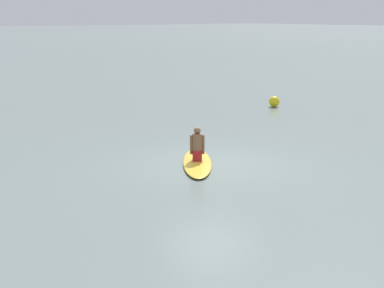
# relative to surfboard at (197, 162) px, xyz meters

# --- Properties ---
(ground_plane) EXTENTS (400.00, 400.00, 0.00)m
(ground_plane) POSITION_rel_surfboard_xyz_m (0.35, -0.18, -0.05)
(ground_plane) COLOR slate
(surfboard) EXTENTS (2.70, 3.11, 0.11)m
(surfboard) POSITION_rel_surfboard_xyz_m (0.00, 0.00, 0.00)
(surfboard) COLOR gold
(surfboard) RESTS_ON ground
(person_paddler) EXTENTS (0.39, 0.40, 0.94)m
(person_paddler) POSITION_rel_surfboard_xyz_m (0.00, 0.00, 0.48)
(person_paddler) COLOR #A51E23
(person_paddler) RESTS_ON surfboard
(buoy_marker) EXTENTS (0.49, 0.49, 0.49)m
(buoy_marker) POSITION_rel_surfboard_xyz_m (9.29, 5.75, 0.19)
(buoy_marker) COLOR yellow
(buoy_marker) RESTS_ON ground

